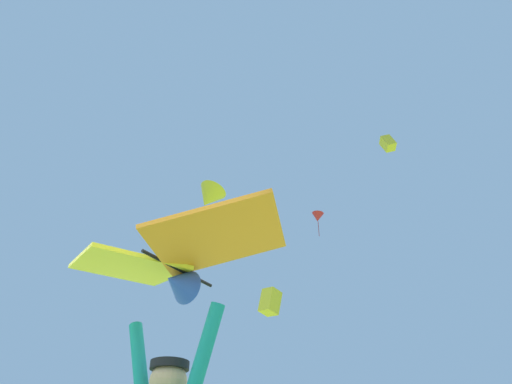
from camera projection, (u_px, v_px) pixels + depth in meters
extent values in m
sphere|color=tan|center=(168.00, 382.00, 2.87)|extent=(0.23, 0.23, 0.23)
cylinder|color=black|center=(170.00, 366.00, 2.92)|extent=(0.27, 0.27, 0.05)
cylinder|color=teal|center=(203.00, 355.00, 2.81)|extent=(0.29, 0.12, 0.62)
cylinder|color=teal|center=(140.00, 367.00, 3.06)|extent=(0.29, 0.12, 0.62)
cylinder|color=black|center=(179.00, 269.00, 3.28)|extent=(0.11, 0.70, 0.02)
cube|color=orange|center=(218.00, 236.00, 3.06)|extent=(0.99, 0.91, 0.20)
cube|color=yellow|center=(128.00, 267.00, 3.45)|extent=(1.07, 1.03, 0.20)
cone|color=blue|center=(178.00, 283.00, 3.22)|extent=(0.26, 0.23, 0.24)
cube|color=yellow|center=(270.00, 302.00, 20.18)|extent=(0.94, 0.91, 1.19)
cone|color=red|center=(318.00, 217.00, 38.87)|extent=(1.18, 1.11, 0.89)
cylinder|color=maroon|center=(319.00, 229.00, 38.28)|extent=(0.04, 0.04, 1.39)
cone|color=yellow|center=(209.00, 198.00, 20.58)|extent=(1.75, 1.79, 1.48)
cylinder|color=#A4921C|center=(207.00, 224.00, 19.84)|extent=(0.05, 0.05, 1.74)
cube|color=yellow|center=(388.00, 143.00, 28.27)|extent=(1.07, 0.88, 1.19)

